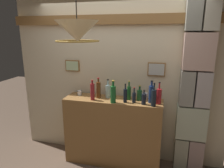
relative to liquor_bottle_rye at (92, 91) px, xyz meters
The scene contains 18 objects.
panelled_rear_partition 0.51m from the liquor_bottle_rye, 53.20° to the left, with size 3.41×0.15×2.63m.
stone_pillar 1.47m from the liquor_bottle_rye, 10.40° to the left, with size 0.42×0.28×2.56m.
bar_shelf_unit 0.73m from the liquor_bottle_rye, 19.83° to the left, with size 1.49×0.41×1.07m, color olive.
liquor_bottle_rye is the anchor object (origin of this frame).
liquor_bottle_amaro 0.96m from the liquor_bottle_rye, ahead, with size 0.07×0.07×0.32m.
liquor_bottle_scotch 0.76m from the liquor_bottle_rye, ahead, with size 0.06×0.06×0.21m.
liquor_bottle_whiskey 0.62m from the liquor_bottle_rye, ahead, with size 0.05×0.05×0.23m.
liquor_bottle_port 0.33m from the liquor_bottle_rye, ahead, with size 0.08×0.08×0.33m.
liquor_bottle_mezcal 0.70m from the liquor_bottle_rye, 13.47° to the left, with size 0.08×0.08×0.23m.
liquor_bottle_bourbon 0.90m from the liquor_bottle_rye, ahead, with size 0.07×0.07×0.33m.
liquor_bottle_vodka 0.13m from the liquor_bottle_rye, 63.16° to the left, with size 0.07×0.07×0.32m.
liquor_bottle_brandy 0.54m from the liquor_bottle_rye, 16.03° to the left, with size 0.06×0.06×0.29m.
liquor_bottle_sherry 0.25m from the liquor_bottle_rye, 39.07° to the left, with size 0.08×0.08×0.29m.
liquor_bottle_rum 0.49m from the liquor_bottle_rye, ahead, with size 0.05×0.05×0.28m.
liquor_bottle_gin 0.86m from the liquor_bottle_rye, ahead, with size 0.07×0.07×0.33m.
glass_tumbler_rocks 0.80m from the liquor_bottle_rye, 18.16° to the left, with size 0.07×0.07×0.09m.
glass_tumbler_highball 0.34m from the liquor_bottle_rye, 149.57° to the left, with size 0.07×0.07×0.07m.
pendant_lamp 1.12m from the liquor_bottle_rye, 81.12° to the right, with size 0.46×0.46×0.54m.
Camera 1 is at (0.70, -1.98, 2.06)m, focal length 32.17 mm.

